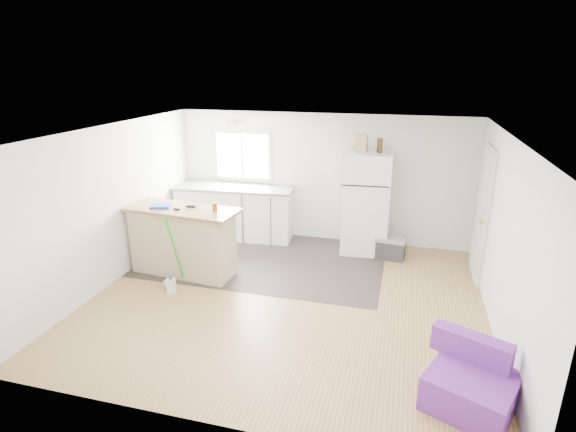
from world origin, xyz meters
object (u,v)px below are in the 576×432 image
object	(u,v)px
mop	(170,272)
cardboard_box	(362,143)
kitchen_cabinets	(235,211)
cooler	(391,247)
blue_tray	(161,206)
bottle_left	(380,146)
cleaner_jug	(171,286)
purple_seat	(471,384)
bottle_right	(379,145)
peninsula	(183,240)
red_cup	(215,207)
refrigerator	(366,203)

from	to	relation	value
mop	cardboard_box	distance (m)	3.77
kitchen_cabinets	cooler	world-z (taller)	kitchen_cabinets
blue_tray	bottle_left	xyz separation A→B (m)	(3.23, 1.63, 0.82)
cleaner_jug	purple_seat	bearing A→B (deg)	-33.26
purple_seat	bottle_right	distance (m)	4.24
cooler	mop	size ratio (longest dim) A/B	0.47
peninsula	kitchen_cabinets	bearing A→B (deg)	88.50
cooler	kitchen_cabinets	bearing A→B (deg)	-177.62
peninsula	purple_seat	size ratio (longest dim) A/B	1.82
cleaner_jug	bottle_right	bearing A→B (deg)	25.50
bottle_left	purple_seat	bearing A→B (deg)	-71.16
kitchen_cabinets	blue_tray	size ratio (longest dim) A/B	7.74
mop	bottle_left	distance (m)	3.97
red_cup	bottle_right	bearing A→B (deg)	35.21
bottle_left	peninsula	bearing A→B (deg)	-151.19
peninsula	refrigerator	xyz separation A→B (m)	(2.72, 1.68, 0.35)
peninsula	blue_tray	size ratio (longest dim) A/B	6.16
purple_seat	red_cup	distance (m)	4.22
cooler	bottle_left	bearing A→B (deg)	160.10
peninsula	refrigerator	world-z (taller)	refrigerator
kitchen_cabinets	peninsula	bearing A→B (deg)	-101.67
red_cup	bottle_left	size ratio (longest dim) A/B	0.48
refrigerator	mop	xyz separation A→B (m)	(-2.71, -2.18, -0.67)
refrigerator	bottle_left	bearing A→B (deg)	-26.53
red_cup	peninsula	bearing A→B (deg)	-176.82
refrigerator	bottle_right	world-z (taller)	bottle_right
peninsula	bottle_left	world-z (taller)	bottle_left
peninsula	red_cup	size ratio (longest dim) A/B	15.40
kitchen_cabinets	blue_tray	xyz separation A→B (m)	(-0.54, -1.76, 0.60)
kitchen_cabinets	bottle_left	xyz separation A→B (m)	(2.69, -0.12, 1.42)
kitchen_cabinets	cleaner_jug	xyz separation A→B (m)	(-0.08, -2.42, -0.40)
refrigerator	red_cup	bearing A→B (deg)	-146.53
red_cup	cleaner_jug	bearing A→B (deg)	-120.69
cooler	blue_tray	distance (m)	3.94
red_cup	bottle_right	world-z (taller)	bottle_right
kitchen_cabinets	refrigerator	xyz separation A→B (m)	(2.50, -0.04, 0.39)
cardboard_box	bottle_left	distance (m)	0.32
blue_tray	cardboard_box	world-z (taller)	cardboard_box
cleaner_jug	blue_tray	bearing A→B (deg)	109.05
kitchen_cabinets	bottle_left	distance (m)	3.05
peninsula	cleaner_jug	size ratio (longest dim) A/B	6.71
purple_seat	peninsula	bearing A→B (deg)	178.14
purple_seat	blue_tray	distance (m)	4.96
refrigerator	cleaner_jug	size ratio (longest dim) A/B	6.57
peninsula	cardboard_box	world-z (taller)	cardboard_box
bottle_left	bottle_right	bearing A→B (deg)	112.79
red_cup	mop	bearing A→B (deg)	-136.90
mop	cardboard_box	bearing A→B (deg)	51.29
peninsula	cleaner_jug	bearing A→B (deg)	-73.35
refrigerator	mop	size ratio (longest dim) A/B	1.56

